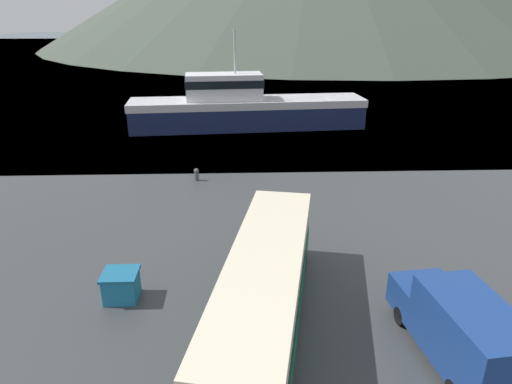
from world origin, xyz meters
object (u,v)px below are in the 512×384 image
at_px(fishing_boat, 244,107).
at_px(storage_bin, 121,285).
at_px(small_boat, 272,103).
at_px(delivery_van, 461,328).
at_px(tour_bus, 265,288).

relative_size(fishing_boat, storage_bin, 16.46).
distance_m(fishing_boat, small_boat, 11.29).
relative_size(delivery_van, small_boat, 0.98).
relative_size(delivery_van, fishing_boat, 0.26).
bearing_deg(fishing_boat, tour_bus, -4.13).
height_order(delivery_van, small_boat, delivery_van).
height_order(tour_bus, delivery_van, tour_bus).
relative_size(tour_bus, fishing_boat, 0.53).
xyz_separation_m(delivery_van, small_boat, (-3.09, 44.06, -0.91)).
height_order(tour_bus, fishing_boat, fishing_boat).
xyz_separation_m(fishing_boat, small_boat, (3.63, 10.56, -1.65)).
xyz_separation_m(tour_bus, storage_bin, (-5.76, 2.13, -1.14)).
xyz_separation_m(delivery_van, fishing_boat, (-6.73, 33.50, 0.74)).
relative_size(tour_bus, storage_bin, 8.68).
distance_m(delivery_van, fishing_boat, 34.17).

